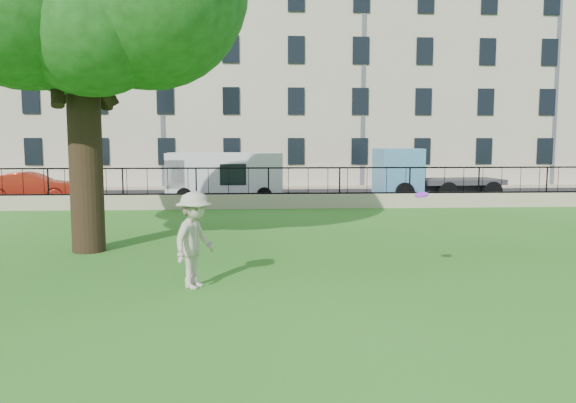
{
  "coord_description": "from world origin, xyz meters",
  "views": [
    {
      "loc": [
        -0.59,
        -11.39,
        2.83
      ],
      "look_at": [
        0.31,
        3.5,
        1.21
      ],
      "focal_mm": 35.0,
      "sensor_mm": 36.0,
      "label": 1
    }
  ],
  "objects": [
    {
      "name": "blue_truck",
      "position": [
        8.25,
        15.4,
        1.23
      ],
      "size": [
        6.01,
        2.53,
        2.46
      ],
      "primitive_type": "cube",
      "rotation": [
        0.0,
        0.0,
        0.08
      ],
      "color": "#4F8EBB",
      "rests_on": "street"
    },
    {
      "name": "frisbee",
      "position": [
        2.78,
        -0.31,
        1.74
      ],
      "size": [
        0.27,
        0.28,
        0.12
      ],
      "primitive_type": "cylinder",
      "rotation": [
        0.21,
        -0.14,
        -0.03
      ],
      "color": "#9E28E3"
    },
    {
      "name": "sidewalk",
      "position": [
        0.0,
        21.9,
        0.06
      ],
      "size": [
        60.0,
        1.4,
        0.12
      ],
      "primitive_type": "cube",
      "color": "tan",
      "rests_on": "ground"
    },
    {
      "name": "red_sedan",
      "position": [
        -11.0,
        15.4,
        0.68
      ],
      "size": [
        4.25,
        1.89,
        1.36
      ],
      "primitive_type": "imported",
      "rotation": [
        0.0,
        0.0,
        1.68
      ],
      "color": "red",
      "rests_on": "street"
    },
    {
      "name": "building_row",
      "position": [
        0.0,
        27.57,
        6.92
      ],
      "size": [
        56.4,
        10.4,
        13.8
      ],
      "color": "beige",
      "rests_on": "ground"
    },
    {
      "name": "white_van",
      "position": [
        -2.0,
        15.4,
        1.13
      ],
      "size": [
        5.45,
        2.28,
        2.26
      ],
      "primitive_type": "cube",
      "rotation": [
        0.0,
        0.0,
        0.03
      ],
      "color": "silver",
      "rests_on": "street"
    },
    {
      "name": "iron_railing",
      "position": [
        0.0,
        12.0,
        1.15
      ],
      "size": [
        50.0,
        0.05,
        1.13
      ],
      "color": "black",
      "rests_on": "retaining_wall"
    },
    {
      "name": "ground",
      "position": [
        0.0,
        0.0,
        0.0
      ],
      "size": [
        120.0,
        120.0,
        0.0
      ],
      "primitive_type": "plane",
      "color": "#245F16",
      "rests_on": "ground"
    },
    {
      "name": "street",
      "position": [
        0.0,
        16.7,
        0.01
      ],
      "size": [
        60.0,
        9.0,
        0.01
      ],
      "primitive_type": "cube",
      "color": "black",
      "rests_on": "ground"
    },
    {
      "name": "retaining_wall",
      "position": [
        0.0,
        12.0,
        0.3
      ],
      "size": [
        50.0,
        0.4,
        0.6
      ],
      "primitive_type": "cube",
      "color": "tan",
      "rests_on": "ground"
    },
    {
      "name": "man",
      "position": [
        -1.74,
        -0.69,
        0.93
      ],
      "size": [
        1.14,
        1.39,
        1.87
      ],
      "primitive_type": "imported",
      "rotation": [
        0.0,
        0.0,
        1.13
      ],
      "color": "#B7AA94",
      "rests_on": "ground"
    }
  ]
}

